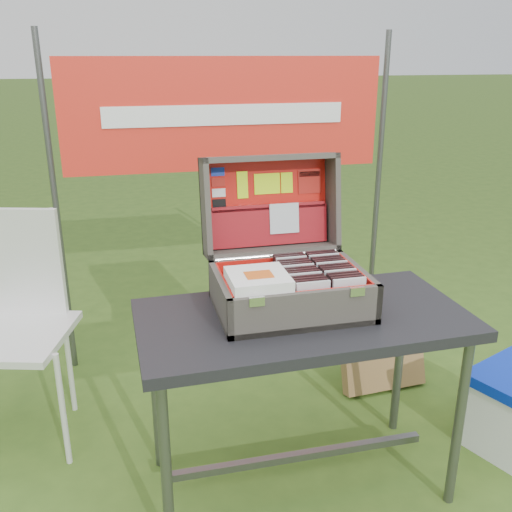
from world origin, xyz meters
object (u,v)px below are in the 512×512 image
object	(u,v)px
table	(301,403)
cardboard_box	(381,344)
suitcase	(287,238)
chair	(11,339)

from	to	relation	value
table	cardboard_box	xyz separation A→B (m)	(0.61, 0.58, -0.14)
suitcase	cardboard_box	distance (m)	1.09
table	chair	distance (m)	1.20
chair	table	bearing A→B (deg)	-10.15
table	cardboard_box	bearing A→B (deg)	42.08
suitcase	table	bearing A→B (deg)	-73.68
chair	cardboard_box	bearing A→B (deg)	17.60
chair	suitcase	bearing A→B (deg)	-5.76
cardboard_box	suitcase	bearing A→B (deg)	-148.15
table	chair	bearing A→B (deg)	153.01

